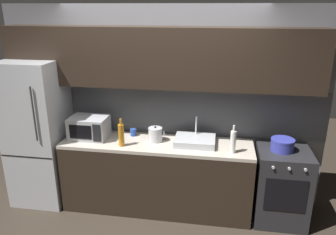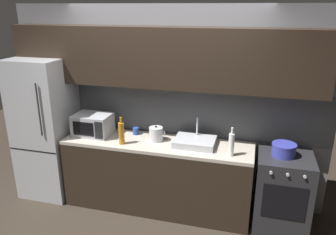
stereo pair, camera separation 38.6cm
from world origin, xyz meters
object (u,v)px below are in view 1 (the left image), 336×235
object	(u,v)px
refrigerator	(39,133)
cooking_pot	(282,145)
kettle	(155,134)
wine_bottle_amber	(121,135)
mug_blue	(133,132)
oven_range	(281,185)
microwave	(89,127)
wine_bottle_white	(233,142)

from	to	relation	value
refrigerator	cooking_pot	size ratio (longest dim) A/B	7.04
kettle	refrigerator	bearing A→B (deg)	-178.56
wine_bottle_amber	mug_blue	distance (m)	0.35
oven_range	kettle	distance (m)	1.61
microwave	kettle	bearing A→B (deg)	1.35
oven_range	wine_bottle_white	distance (m)	0.85
refrigerator	microwave	distance (m)	0.69
refrigerator	wine_bottle_white	distance (m)	2.45
refrigerator	wine_bottle_white	world-z (taller)	refrigerator
microwave	kettle	distance (m)	0.84
refrigerator	kettle	world-z (taller)	refrigerator
refrigerator	oven_range	bearing A→B (deg)	-0.02
kettle	cooking_pot	xyz separation A→B (m)	(1.48, -0.04, -0.02)
microwave	mug_blue	world-z (taller)	microwave
kettle	mug_blue	world-z (taller)	kettle
microwave	wine_bottle_amber	xyz separation A→B (m)	(0.47, -0.18, 0.00)
mug_blue	cooking_pot	distance (m)	1.81
kettle	cooking_pot	world-z (taller)	kettle
microwave	wine_bottle_white	distance (m)	1.77
microwave	kettle	size ratio (longest dim) A/B	2.24
wine_bottle_amber	mug_blue	bearing A→B (deg)	80.99
wine_bottle_white	refrigerator	bearing A→B (deg)	176.47
wine_bottle_white	cooking_pot	size ratio (longest dim) A/B	1.24
refrigerator	wine_bottle_amber	world-z (taller)	refrigerator
oven_range	microwave	size ratio (longest dim) A/B	1.96
refrigerator	oven_range	size ratio (longest dim) A/B	2.07
oven_range	wine_bottle_white	world-z (taller)	wine_bottle_white
refrigerator	wine_bottle_amber	distance (m)	1.17
wine_bottle_white	wine_bottle_amber	xyz separation A→B (m)	(-1.29, -0.01, 0.00)
microwave	cooking_pot	xyz separation A→B (m)	(2.32, -0.02, -0.06)
kettle	wine_bottle_amber	world-z (taller)	wine_bottle_amber
refrigerator	kettle	xyz separation A→B (m)	(1.52, 0.04, 0.06)
microwave	wine_bottle_white	world-z (taller)	wine_bottle_white
kettle	mug_blue	xyz separation A→B (m)	(-0.31, 0.13, -0.04)
wine_bottle_amber	refrigerator	bearing A→B (deg)	171.84
wine_bottle_white	wine_bottle_amber	bearing A→B (deg)	-179.35
cooking_pot	wine_bottle_white	bearing A→B (deg)	-164.98
microwave	mug_blue	size ratio (longest dim) A/B	5.06
microwave	mug_blue	xyz separation A→B (m)	(0.52, 0.15, -0.09)
microwave	cooking_pot	distance (m)	2.32
mug_blue	wine_bottle_amber	bearing A→B (deg)	-99.01
wine_bottle_amber	mug_blue	size ratio (longest dim) A/B	3.71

